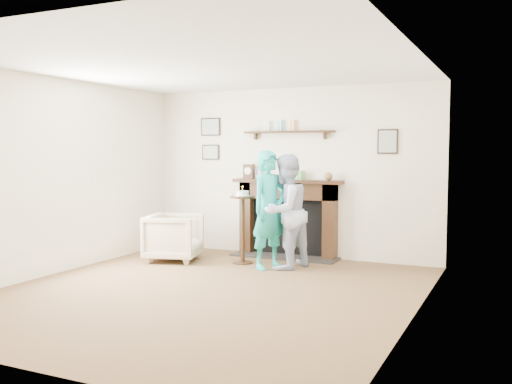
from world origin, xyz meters
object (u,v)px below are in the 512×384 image
pedestal_table (243,216)px  woman (269,268)px  armchair (174,260)px  man (285,268)px

pedestal_table → woman: bearing=-17.5°
armchair → man: size_ratio=0.49×
armchair → pedestal_table: size_ratio=0.68×
man → pedestal_table: (-0.67, 0.06, 0.67)m
pedestal_table → man: bearing=-5.5°
woman → armchair: bearing=115.9°
armchair → man: man is taller
armchair → man: (1.65, 0.18, 0.00)m
woman → man: bearing=-44.4°
pedestal_table → armchair: bearing=-166.2°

